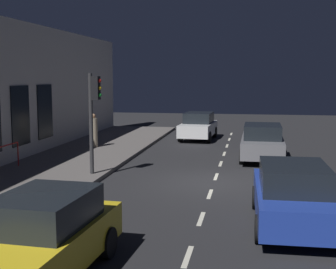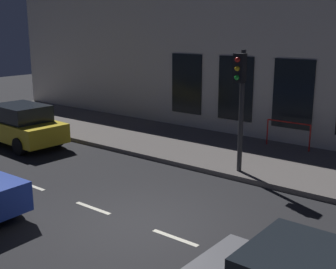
# 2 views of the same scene
# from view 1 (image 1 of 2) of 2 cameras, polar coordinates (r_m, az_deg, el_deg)

# --- Properties ---
(ground_plane) EXTENTS (60.00, 60.00, 0.00)m
(ground_plane) POSITION_cam_1_polar(r_m,az_deg,el_deg) (16.38, 5.67, -5.92)
(ground_plane) COLOR #232326
(sidewalk) EXTENTS (4.50, 32.00, 0.15)m
(sidewalk) POSITION_cam_1_polar(r_m,az_deg,el_deg) (17.95, -14.71, -4.72)
(sidewalk) COLOR #5B5654
(sidewalk) RESTS_ON ground
(lane_centre_line) EXTENTS (0.12, 27.20, 0.01)m
(lane_centre_line) POSITION_cam_1_polar(r_m,az_deg,el_deg) (17.36, 5.93, -5.17)
(lane_centre_line) COLOR beige
(lane_centre_line) RESTS_ON ground
(traffic_light) EXTENTS (0.49, 0.32, 3.66)m
(traffic_light) POSITION_cam_1_polar(r_m,az_deg,el_deg) (16.96, -9.12, 3.51)
(traffic_light) COLOR #2D2D30
(traffic_light) RESTS_ON sidewalk
(parked_car_0) EXTENTS (1.97, 4.10, 1.58)m
(parked_car_0) POSITION_cam_1_polar(r_m,az_deg,el_deg) (8.95, -15.17, -12.09)
(parked_car_0) COLOR gold
(parked_car_0) RESTS_ON ground
(parked_car_1) EXTENTS (1.95, 4.54, 1.58)m
(parked_car_1) POSITION_cam_1_polar(r_m,az_deg,el_deg) (21.14, 11.51, -0.89)
(parked_car_1) COLOR slate
(parked_car_1) RESTS_ON ground
(parked_car_2) EXTENTS (2.02, 4.06, 1.58)m
(parked_car_2) POSITION_cam_1_polar(r_m,az_deg,el_deg) (27.33, 3.75, 1.04)
(parked_car_2) COLOR silver
(parked_car_2) RESTS_ON ground
(parked_car_3) EXTENTS (1.95, 4.47, 1.58)m
(parked_car_3) POSITION_cam_1_polar(r_m,az_deg,el_deg) (11.94, 15.08, -7.19)
(parked_car_3) COLOR #1E389E
(parked_car_3) RESTS_ON ground
(pedestrian_0) EXTENTS (0.54, 0.54, 1.69)m
(pedestrian_0) POSITION_cam_1_polar(r_m,az_deg,el_deg) (23.63, -9.11, 0.33)
(pedestrian_0) COLOR gray
(pedestrian_0) RESTS_ON sidewalk
(red_railing) EXTENTS (0.05, 1.67, 0.97)m
(red_railing) POSITION_cam_1_polar(r_m,az_deg,el_deg) (18.69, -19.14, -2.02)
(red_railing) COLOR red
(red_railing) RESTS_ON sidewalk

